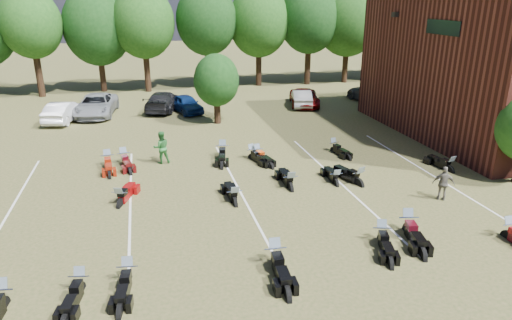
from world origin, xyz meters
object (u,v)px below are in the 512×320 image
object	(u,v)px
car_4	(186,104)
person_grey	(444,183)
motorcycle_0	(4,308)
motorcycle_14	(125,164)
motorcycle_3	(275,265)
person_green	(161,147)
motorcycle_7	(121,206)

from	to	relation	value
car_4	person_grey	xyz separation A→B (m)	(9.46, -19.17, 0.12)
person_grey	motorcycle_0	bearing A→B (deg)	41.82
motorcycle_14	motorcycle_3	bearing A→B (deg)	-76.80
person_green	motorcycle_7	world-z (taller)	person_green
person_grey	motorcycle_7	bearing A→B (deg)	18.70
motorcycle_0	motorcycle_14	world-z (taller)	motorcycle_0
person_green	person_grey	distance (m)	14.35
person_green	motorcycle_14	size ratio (longest dim) A/B	0.79
car_4	person_grey	size ratio (longest dim) A/B	2.50
person_green	motorcycle_3	size ratio (longest dim) A/B	0.73
motorcycle_0	motorcycle_7	size ratio (longest dim) A/B	1.05
person_grey	motorcycle_0	xyz separation A→B (m)	(-17.18, -3.54, -0.79)
person_grey	motorcycle_3	xyz separation A→B (m)	(-8.78, -3.30, -0.79)
motorcycle_3	motorcycle_7	world-z (taller)	motorcycle_3
person_green	motorcycle_7	bearing A→B (deg)	62.25
motorcycle_0	motorcycle_14	xyz separation A→B (m)	(3.19, 11.84, 0.00)
person_green	motorcycle_0	world-z (taller)	person_green
person_grey	motorcycle_14	size ratio (longest dim) A/B	0.70
motorcycle_0	person_green	bearing A→B (deg)	71.81
person_green	motorcycle_7	xyz separation A→B (m)	(-2.08, -5.09, -0.90)
person_grey	motorcycle_3	bearing A→B (deg)	50.74
motorcycle_3	person_grey	bearing A→B (deg)	24.58
motorcycle_7	person_grey	bearing A→B (deg)	-172.18
car_4	motorcycle_0	size ratio (longest dim) A/B	1.66
car_4	motorcycle_14	xyz separation A→B (m)	(-4.53, -10.87, -0.68)
person_grey	motorcycle_3	size ratio (longest dim) A/B	0.65
person_green	motorcycle_3	bearing A→B (deg)	100.26
car_4	motorcycle_0	xyz separation A→B (m)	(-7.72, -22.71, -0.68)
motorcycle_3	motorcycle_14	size ratio (longest dim) A/B	1.08
person_green	motorcycle_14	world-z (taller)	person_green
motorcycle_0	motorcycle_7	world-z (taller)	motorcycle_0
motorcycle_3	motorcycle_7	xyz separation A→B (m)	(-5.26, 6.14, 0.00)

